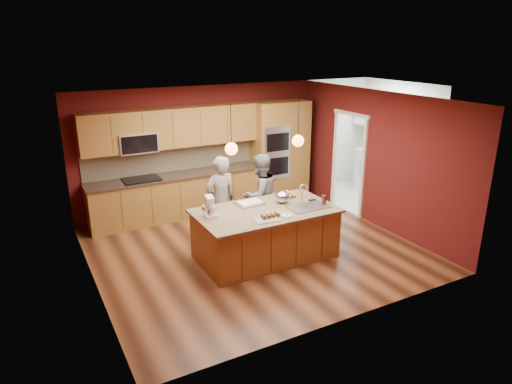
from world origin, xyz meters
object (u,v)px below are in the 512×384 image
island (266,233)px  person_right (260,195)px  person_left (221,200)px  stand_mixer (210,208)px  mixing_bowl (282,197)px

island → person_right: 1.06m
island → person_left: person_left is taller
island → stand_mixer: bearing=171.0°
person_left → island: bearing=111.3°
island → person_right: bearing=67.2°
person_left → stand_mixer: size_ratio=4.79×
person_left → stand_mixer: person_left is taller
person_right → mixing_bowl: (0.03, -0.75, 0.18)m
island → mixing_bowl: 0.70m
person_left → stand_mixer: bearing=51.4°
island → stand_mixer: (-0.97, 0.15, 0.58)m
stand_mixer → person_left: bearing=65.0°
person_left → mixing_bowl: size_ratio=6.36×
person_left → mixing_bowl: person_left is taller
person_right → mixing_bowl: person_right is taller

